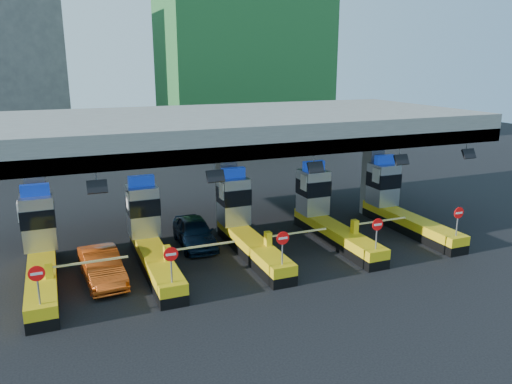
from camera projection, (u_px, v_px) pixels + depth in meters
name	position (u px, v px, depth m)	size (l,w,h in m)	color
ground	(245.00, 250.00, 26.68)	(120.00, 120.00, 0.00)	black
toll_canopy	(226.00, 129.00, 27.69)	(28.00, 12.09, 7.00)	slate
toll_lane_far_left	(40.00, 250.00, 22.92)	(4.43, 8.00, 4.16)	black
toll_lane_left	(149.00, 236.00, 24.75)	(4.43, 8.00, 4.16)	black
toll_lane_center	(243.00, 224.00, 26.58)	(4.43, 8.00, 4.16)	black
toll_lane_right	(325.00, 213.00, 28.41)	(4.43, 8.00, 4.16)	black
toll_lane_far_right	(397.00, 204.00, 30.24)	(4.43, 8.00, 4.16)	black
bg_building_scaffold	(242.00, 22.00, 56.15)	(18.00, 12.00, 28.00)	#1E5926
van	(195.00, 232.00, 27.18)	(1.84, 4.57, 1.56)	black
red_car	(102.00, 266.00, 22.76)	(1.55, 4.44, 1.46)	#B63D0E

